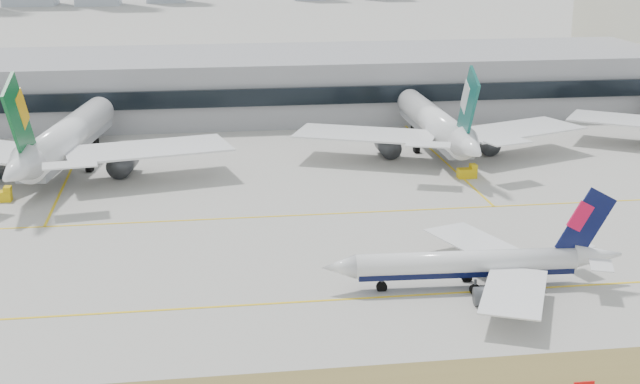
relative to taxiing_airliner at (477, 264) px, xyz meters
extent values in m
plane|color=#A4A19A|center=(-24.57, 3.48, -3.25)|extent=(3000.00, 3000.00, 0.00)
cube|color=yellow|center=(-24.57, -1.52, -3.22)|extent=(360.00, 0.45, 0.04)
cube|color=yellow|center=(-24.57, 33.48, -3.22)|extent=(360.00, 0.45, 0.04)
cylinder|color=white|center=(-1.47, 0.07, 0.25)|extent=(29.25, 4.52, 3.19)
cube|color=black|center=(-1.47, 0.07, -0.63)|extent=(28.64, 4.02, 1.43)
cone|color=white|center=(-18.25, 0.84, 0.25)|extent=(4.59, 3.39, 3.19)
cone|color=white|center=(16.31, -0.75, 0.65)|extent=(6.61, 3.48, 3.19)
cube|color=white|center=(2.68, 8.72, -0.23)|extent=(12.00, 17.20, 0.19)
cube|color=white|center=(15.29, 3.44, 0.89)|extent=(3.91, 5.05, 0.13)
cylinder|color=#3F4247|center=(0.91, 5.85, -1.98)|extent=(4.96, 2.61, 2.39)
cube|color=#3F4247|center=(0.91, 5.85, -1.02)|extent=(2.03, 0.33, 1.11)
cube|color=white|center=(1.87, -8.93, -0.23)|extent=(13.09, 17.27, 0.19)
cube|color=white|center=(14.91, -4.83, 0.89)|extent=(4.22, 5.17, 0.13)
cylinder|color=#3F4247|center=(0.37, -5.91, -1.98)|extent=(4.96, 2.61, 2.39)
cube|color=#3F4247|center=(0.37, -5.91, -1.02)|extent=(2.03, 0.33, 1.11)
cube|color=#090F3D|center=(14.29, -0.66, 5.09)|extent=(7.87, 0.65, 9.98)
cube|color=#D10D40|center=(13.48, -0.62, 6.17)|extent=(3.57, 0.51, 4.28)
cylinder|color=#3F4247|center=(-12.53, 0.58, -2.30)|extent=(0.38, 0.38, 1.91)
cylinder|color=black|center=(-12.53, 0.58, -2.70)|extent=(1.46, 0.62, 1.43)
cylinder|color=#3F4247|center=(-0.76, -2.04, -2.30)|extent=(0.38, 0.38, 1.91)
cylinder|color=black|center=(-0.76, -2.04, -2.70)|extent=(1.46, 0.62, 1.43)
cylinder|color=#3F4247|center=(-0.57, 2.10, -2.30)|extent=(0.38, 0.38, 1.91)
cylinder|color=black|center=(-0.57, 2.10, -2.70)|extent=(1.46, 0.62, 1.43)
cylinder|color=white|center=(-60.06, 68.63, 3.61)|extent=(13.82, 47.54, 6.24)
cube|color=slate|center=(-60.06, 68.63, 1.89)|extent=(12.75, 46.45, 2.81)
cone|color=white|center=(-55.64, 95.44, 3.61)|extent=(7.33, 8.12, 6.24)
cone|color=white|center=(-64.74, 40.20, 4.39)|extent=(7.86, 11.35, 6.24)
cube|color=white|center=(-44.57, 59.06, 2.67)|extent=(32.21, 19.94, 0.37)
cube|color=white|center=(-56.42, 40.81, 4.85)|extent=(9.32, 5.84, 0.25)
cylinder|color=#3F4247|center=(-49.60, 63.05, -0.76)|extent=(5.89, 8.51, 4.68)
cube|color=#3F4247|center=(-49.60, 63.05, 1.11)|extent=(0.99, 3.31, 2.18)
cylinder|color=#3F4247|center=(-71.75, 66.70, -0.76)|extent=(5.89, 8.51, 4.68)
cube|color=#3F4247|center=(-71.75, 66.70, 1.11)|extent=(0.99, 3.31, 2.18)
cube|color=#0B5224|center=(-64.21, 43.43, 11.79)|extent=(2.68, 12.96, 16.73)
cube|color=#DD9C0D|center=(-64.00, 44.72, 13.61)|extent=(1.63, 5.91, 7.16)
cylinder|color=#3F4247|center=(-57.14, 86.30, -1.38)|extent=(0.75, 0.75, 3.74)
cylinder|color=black|center=(-57.14, 86.30, -2.16)|extent=(1.53, 2.95, 2.81)
cylinder|color=#3F4247|center=(-64.27, 67.99, -1.38)|extent=(0.75, 0.75, 3.74)
cylinder|color=black|center=(-64.27, 67.99, -2.16)|extent=(1.53, 2.95, 2.81)
cylinder|color=#3F4247|center=(-56.27, 66.67, -1.38)|extent=(0.75, 0.75, 3.74)
cylinder|color=black|center=(-56.27, 66.67, -2.16)|extent=(1.53, 2.95, 2.81)
cylinder|color=white|center=(13.96, 73.29, 3.13)|extent=(6.25, 43.91, 5.80)
cube|color=slate|center=(13.96, 73.29, 1.53)|extent=(5.37, 43.02, 2.61)
cone|color=white|center=(14.22, 98.56, 3.13)|extent=(5.87, 6.76, 5.80)
cone|color=white|center=(13.69, 46.49, 3.85)|extent=(5.90, 9.80, 5.80)
cube|color=white|center=(29.56, 66.69, 2.26)|extent=(30.58, 22.04, 0.35)
cube|color=white|center=(21.25, 48.24, 4.29)|extent=(9.02, 6.50, 0.23)
cylinder|color=#3F4247|center=(24.37, 69.64, -0.93)|extent=(4.43, 7.35, 4.35)
cube|color=#3F4247|center=(24.37, 69.64, 0.81)|extent=(0.47, 3.05, 2.03)
cube|color=white|center=(-1.76, 67.01, 2.26)|extent=(30.61, 22.48, 0.35)
cube|color=white|center=(6.17, 48.39, 4.29)|extent=(9.06, 6.63, 0.23)
cylinder|color=#3F4247|center=(3.49, 69.86, -0.93)|extent=(4.43, 7.35, 4.35)
cube|color=#3F4247|center=(3.49, 69.86, 0.81)|extent=(0.47, 3.05, 2.03)
cube|color=#12524B|center=(13.72, 49.53, 10.74)|extent=(0.65, 12.13, 15.56)
cube|color=silver|center=(13.73, 50.75, 12.43)|extent=(0.69, 5.48, 6.66)
cylinder|color=#3F4247|center=(14.14, 89.95, -1.51)|extent=(0.70, 0.70, 3.48)
cylinder|color=black|center=(14.14, 89.95, -2.24)|extent=(1.04, 2.62, 2.61)
cylinder|color=#3F4247|center=(10.18, 72.11, -1.51)|extent=(0.70, 0.70, 3.48)
cylinder|color=black|center=(10.18, 72.11, -2.24)|extent=(1.04, 2.62, 2.61)
cylinder|color=#3F4247|center=(17.72, 72.03, -1.51)|extent=(0.70, 0.70, 3.48)
cylinder|color=black|center=(17.72, 72.03, -2.24)|extent=(1.04, 2.62, 2.61)
cube|color=white|center=(58.44, 71.76, 2.13)|extent=(29.50, 25.70, 0.34)
cube|color=gray|center=(-24.57, 118.48, 4.25)|extent=(280.00, 42.00, 15.00)
cube|color=black|center=(-24.57, 96.98, 4.70)|extent=(280.00, 1.20, 4.00)
cube|color=beige|center=(85.43, 138.48, 10.85)|extent=(2.00, 57.00, 27.90)
cube|color=#E3BA0B|center=(-69.45, 48.65, -2.35)|extent=(3.50, 2.00, 1.80)
cube|color=#E3BA0B|center=(-68.25, 48.65, -1.15)|extent=(1.20, 1.80, 1.00)
cylinder|color=black|center=(-68.25, 47.85, -2.90)|extent=(0.70, 0.30, 0.70)
cylinder|color=black|center=(-68.25, 49.45, -2.90)|extent=(0.70, 0.30, 0.70)
cube|color=#E3BA0B|center=(14.79, 51.58, -2.35)|extent=(3.50, 2.00, 1.80)
cube|color=#E3BA0B|center=(15.99, 51.58, -1.15)|extent=(1.20, 1.80, 1.00)
cylinder|color=black|center=(13.59, 50.78, -2.90)|extent=(0.70, 0.30, 0.70)
cylinder|color=black|center=(13.59, 52.38, -2.90)|extent=(0.70, 0.30, 0.70)
cylinder|color=black|center=(15.99, 50.78, -2.90)|extent=(0.70, 0.30, 0.70)
cylinder|color=black|center=(15.99, 52.38, -2.90)|extent=(0.70, 0.30, 0.70)
camera|label=1|loc=(-35.94, -104.81, 42.50)|focal=50.00mm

